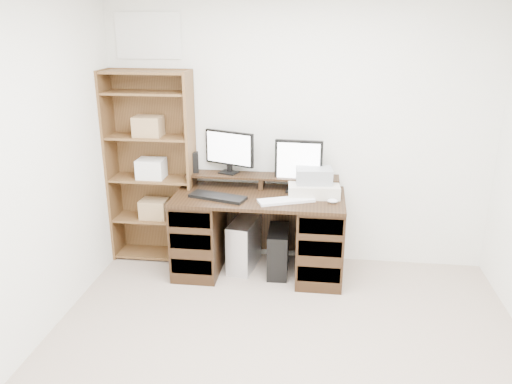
% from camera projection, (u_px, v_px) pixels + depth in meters
% --- Properties ---
extents(room, '(3.54, 4.04, 2.54)m').
position_uv_depth(room, '(280.00, 210.00, 2.66)').
color(room, tan).
rests_on(room, ground).
extents(desk, '(1.50, 0.70, 0.75)m').
position_uv_depth(desk, '(259.00, 232.00, 4.52)').
color(desk, black).
rests_on(desk, ground).
extents(riser_shelf, '(1.40, 0.22, 0.12)m').
position_uv_depth(riser_shelf, '(262.00, 178.00, 4.56)').
color(riser_shelf, black).
rests_on(riser_shelf, desk).
extents(monitor_wide, '(0.47, 0.21, 0.39)m').
position_uv_depth(monitor_wide, '(229.00, 150.00, 4.55)').
color(monitor_wide, black).
rests_on(monitor_wide, riser_shelf).
extents(monitor_small, '(0.43, 0.17, 0.46)m').
position_uv_depth(monitor_small, '(299.00, 163.00, 4.44)').
color(monitor_small, black).
rests_on(monitor_small, desk).
extents(speaker, '(0.09, 0.09, 0.19)m').
position_uv_depth(speaker, '(194.00, 162.00, 4.61)').
color(speaker, black).
rests_on(speaker, riser_shelf).
extents(keyboard_black, '(0.53, 0.30, 0.03)m').
position_uv_depth(keyboard_black, '(218.00, 197.00, 4.31)').
color(keyboard_black, black).
rests_on(keyboard_black, desk).
extents(keyboard_white, '(0.50, 0.31, 0.02)m').
position_uv_depth(keyboard_white, '(286.00, 200.00, 4.23)').
color(keyboard_white, white).
rests_on(keyboard_white, desk).
extents(mouse, '(0.10, 0.07, 0.04)m').
position_uv_depth(mouse, '(333.00, 201.00, 4.20)').
color(mouse, silver).
rests_on(mouse, desk).
extents(printer, '(0.47, 0.36, 0.11)m').
position_uv_depth(printer, '(314.00, 189.00, 4.39)').
color(printer, beige).
rests_on(printer, desk).
extents(basket, '(0.33, 0.25, 0.13)m').
position_uv_depth(basket, '(314.00, 176.00, 4.35)').
color(basket, gray).
rests_on(basket, printer).
extents(tower_silver, '(0.28, 0.49, 0.47)m').
position_uv_depth(tower_silver, '(244.00, 244.00, 4.65)').
color(tower_silver, silver).
rests_on(tower_silver, ground).
extents(tower_black, '(0.19, 0.43, 0.42)m').
position_uv_depth(tower_black, '(278.00, 251.00, 4.56)').
color(tower_black, black).
rests_on(tower_black, ground).
extents(bookshelf, '(0.80, 0.30, 1.80)m').
position_uv_depth(bookshelf, '(152.00, 166.00, 4.67)').
color(bookshelf, brown).
rests_on(bookshelf, ground).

